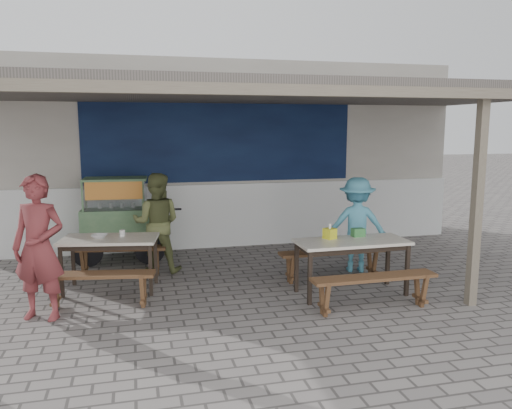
{
  "coord_description": "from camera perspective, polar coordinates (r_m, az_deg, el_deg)",
  "views": [
    {
      "loc": [
        -1.79,
        -6.22,
        2.27
      ],
      "look_at": [
        -0.05,
        0.9,
        1.12
      ],
      "focal_mm": 35.0,
      "sensor_mm": 36.0,
      "label": 1
    }
  ],
  "objects": [
    {
      "name": "condiment_bowl",
      "position": [
        7.19,
        -17.47,
        -3.49
      ],
      "size": [
        0.27,
        0.27,
        0.05
      ],
      "primitive_type": "imported",
      "rotation": [
        0.0,
        0.0,
        -0.4
      ],
      "color": "silver",
      "rests_on": "table_left"
    },
    {
      "name": "back_wall",
      "position": [
        9.97,
        -3.4,
        5.74
      ],
      "size": [
        9.0,
        1.28,
        3.5
      ],
      "color": "#BBB3A7",
      "rests_on": "ground"
    },
    {
      "name": "table_left",
      "position": [
        7.2,
        -16.39,
        -4.3
      ],
      "size": [
        1.38,
        0.88,
        0.75
      ],
      "rotation": [
        0.0,
        0.0,
        -0.17
      ],
      "color": "silver",
      "rests_on": "ground"
    },
    {
      "name": "bench_right_wall",
      "position": [
        7.54,
        8.7,
        -6.0
      ],
      "size": [
        1.61,
        0.3,
        0.45
      ],
      "rotation": [
        0.0,
        0.0,
        0.01
      ],
      "color": "brown",
      "rests_on": "ground"
    },
    {
      "name": "tissue_box",
      "position": [
        6.9,
        8.43,
        -3.3
      ],
      "size": [
        0.19,
        0.19,
        0.14
      ],
      "primitive_type": "cube",
      "rotation": [
        0.0,
        0.0,
        0.41
      ],
      "color": "gold",
      "rests_on": "table_right"
    },
    {
      "name": "patron_street_side",
      "position": [
        6.39,
        -23.58,
        -4.54
      ],
      "size": [
        0.73,
        0.6,
        1.73
      ],
      "primitive_type": "imported",
      "rotation": [
        0.0,
        0.0,
        -0.35
      ],
      "color": "maroon",
      "rests_on": "ground"
    },
    {
      "name": "bench_left_wall",
      "position": [
        7.93,
        -15.26,
        -5.53
      ],
      "size": [
        1.42,
        0.51,
        0.45
      ],
      "rotation": [
        0.0,
        0.0,
        -0.17
      ],
      "color": "brown",
      "rests_on": "ground"
    },
    {
      "name": "bench_left_street",
      "position": [
        6.64,
        -17.51,
        -8.45
      ],
      "size": [
        1.42,
        0.51,
        0.45
      ],
      "rotation": [
        0.0,
        0.0,
        -0.17
      ],
      "color": "brown",
      "rests_on": "ground"
    },
    {
      "name": "condiment_jar",
      "position": [
        7.24,
        -15.04,
        -3.16
      ],
      "size": [
        0.08,
        0.08,
        0.09
      ],
      "primitive_type": "cylinder",
      "color": "silver",
      "rests_on": "table_left"
    },
    {
      "name": "table_right",
      "position": [
        6.88,
        10.9,
        -4.68
      ],
      "size": [
        1.52,
        0.66,
        0.75
      ],
      "rotation": [
        0.0,
        0.0,
        0.01
      ],
      "color": "silver",
      "rests_on": "ground"
    },
    {
      "name": "patron_right_table",
      "position": [
        7.99,
        11.42,
        -2.27
      ],
      "size": [
        1.09,
        0.83,
        1.49
      ],
      "primitive_type": "imported",
      "rotation": [
        0.0,
        0.0,
        2.81
      ],
      "color": "#4E9EB9",
      "rests_on": "ground"
    },
    {
      "name": "ground",
      "position": [
        6.86,
        2.25,
        -10.42
      ],
      "size": [
        60.0,
        60.0,
        0.0
      ],
      "primitive_type": "plane",
      "color": "slate",
      "rests_on": "ground"
    },
    {
      "name": "donation_box",
      "position": [
        7.1,
        11.59,
        -3.14
      ],
      "size": [
        0.18,
        0.13,
        0.12
      ],
      "primitive_type": "cube",
      "rotation": [
        0.0,
        0.0,
        0.07
      ],
      "color": "#367B3C",
      "rests_on": "table_right"
    },
    {
      "name": "warung_roof",
      "position": [
        7.35,
        0.53,
        12.39
      ],
      "size": [
        9.0,
        4.21,
        2.81
      ],
      "color": "#544D48",
      "rests_on": "ground"
    },
    {
      "name": "bench_right_street",
      "position": [
        6.4,
        13.34,
        -8.85
      ],
      "size": [
        1.61,
        0.3,
        0.45
      ],
      "rotation": [
        0.0,
        0.0,
        0.01
      ],
      "color": "brown",
      "rests_on": "ground"
    },
    {
      "name": "patron_wall_side",
      "position": [
        7.95,
        -11.29,
        -2.06
      ],
      "size": [
        0.88,
        0.76,
        1.56
      ],
      "primitive_type": "imported",
      "rotation": [
        0.0,
        0.0,
        2.9
      ],
      "color": "#5C6236",
      "rests_on": "ground"
    },
    {
      "name": "vendor_cart",
      "position": [
        8.74,
        -15.44,
        -1.28
      ],
      "size": [
        1.81,
        0.77,
        1.42
      ],
      "rotation": [
        0.0,
        0.0,
        -0.06
      ],
      "color": "#6B9160",
      "rests_on": "ground"
    }
  ]
}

